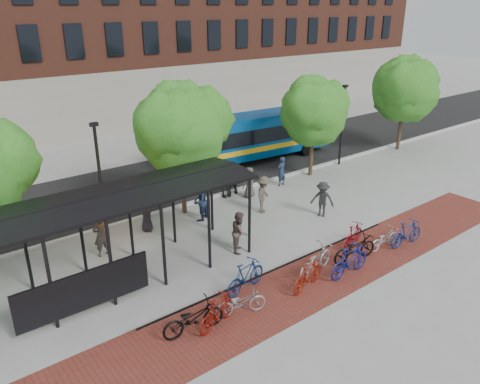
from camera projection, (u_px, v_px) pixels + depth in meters
ground at (273, 219)px, 22.80m from camera, size 160.00×160.00×0.00m
asphalt_street at (186, 175)px, 28.64m from camera, size 160.00×8.00×0.01m
curb at (224, 193)px, 25.70m from camera, size 160.00×0.25×0.12m
brick_strip at (321, 276)px, 18.00m from camera, size 24.00×3.00×0.01m
bike_rack_rail at (280, 277)px, 17.91m from camera, size 12.00×0.05×0.95m
building_brick at (170, 1)px, 43.77m from camera, size 55.00×14.00×20.00m
bus_shelter at (114, 207)px, 16.67m from camera, size 10.60×3.07×3.60m
tree_b at (182, 125)px, 21.92m from camera, size 5.15×4.20×6.47m
tree_c at (314, 109)px, 27.21m from camera, size 4.66×3.80×5.92m
tree_d at (406, 86)px, 32.21m from camera, size 5.39×4.40×6.55m
lamp_post_left at (100, 176)px, 20.40m from camera, size 0.35×0.20×5.12m
lamp_post_right at (342, 123)px, 29.55m from camera, size 0.35×0.20×5.12m
bus at (253, 134)px, 30.79m from camera, size 11.53×3.52×3.07m
bike_0 at (193, 318)px, 14.70m from camera, size 2.17×1.01×1.10m
bike_1 at (218, 311)px, 15.01m from camera, size 1.89×0.98×1.09m
bike_2 at (241, 302)px, 15.62m from camera, size 1.88×1.13×0.93m
bike_3 at (246, 276)px, 16.86m from camera, size 2.07×0.93×1.20m
bike_5 at (308, 275)px, 17.03m from camera, size 1.91×0.90×1.11m
bike_6 at (315, 260)px, 18.00m from camera, size 2.22×1.14×1.11m
bike_7 at (349, 261)px, 17.84m from camera, size 2.10×0.62×1.26m
bike_8 at (355, 248)px, 18.87m from camera, size 2.20×1.02×1.11m
bike_9 at (353, 235)px, 20.09m from camera, size 1.75×0.88×1.01m
bike_10 at (384, 238)px, 19.89m from camera, size 1.74×0.64×0.91m
bike_11 at (407, 233)px, 20.08m from camera, size 1.95×0.71×1.15m
pedestrian_0 at (146, 214)px, 21.32m from camera, size 0.89×0.96×1.64m
pedestrian_1 at (101, 235)px, 19.14m from camera, size 0.70×0.47×1.86m
pedestrian_2 at (200, 201)px, 22.32m from camera, size 1.19×1.11×1.95m
pedestrian_3 at (263, 195)px, 23.16m from camera, size 1.41×1.27×1.90m
pedestrian_4 at (226, 180)px, 25.05m from camera, size 1.21×0.63×1.97m
pedestrian_5 at (232, 179)px, 25.47m from camera, size 1.70×0.79×1.76m
pedestrian_6 at (249, 182)px, 25.06m from camera, size 0.91×0.68×1.69m
pedestrian_7 at (281, 171)px, 26.71m from camera, size 0.68×0.51×1.71m
pedestrian_8 at (240, 232)px, 19.52m from camera, size 1.08×1.10×1.78m
pedestrian_9 at (322, 199)px, 22.76m from camera, size 1.16×1.33×1.79m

